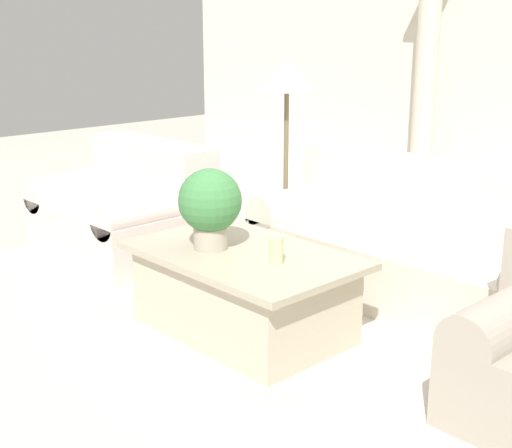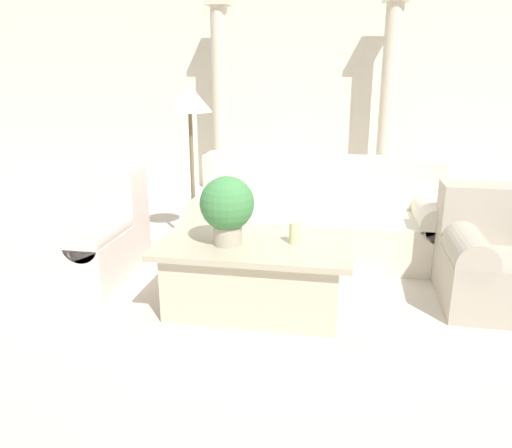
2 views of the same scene
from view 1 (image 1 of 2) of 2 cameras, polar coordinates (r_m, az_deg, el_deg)
The scene contains 8 objects.
ground_plane at distance 4.39m, azimuth 3.95°, elevation -7.45°, with size 16.00×16.00×0.00m, color beige.
sofa_long at distance 4.74m, azimuth 13.06°, elevation -1.73°, with size 2.20×0.95×0.84m.
loveseat at distance 5.58m, azimuth -10.22°, elevation 1.18°, with size 1.28×0.95×0.84m.
coffee_table at distance 4.10m, azimuth -1.00°, elevation -5.40°, with size 1.31×0.83×0.49m.
potted_plant at distance 4.01m, azimuth -3.70°, elevation 1.61°, with size 0.36×0.36×0.46m.
pillar_candle at distance 3.81m, azimuth 1.63°, elevation -2.10°, with size 0.07×0.07×0.15m.
floor_lamp at distance 5.21m, azimuth 2.48°, elevation 10.95°, with size 0.39×0.39×1.49m.
column_left at distance 7.04m, azimuth 13.43°, elevation 11.49°, with size 0.30×0.30×2.43m.
Camera 1 is at (2.72, -2.97, 1.74)m, focal length 50.00 mm.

